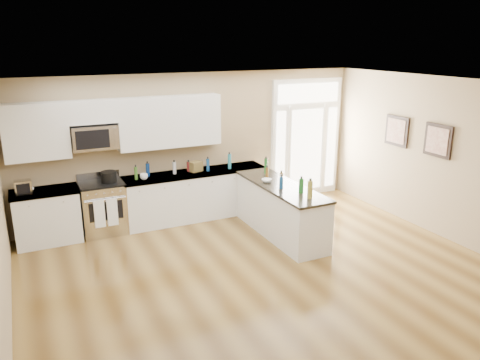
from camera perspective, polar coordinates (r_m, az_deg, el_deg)
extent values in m
plane|color=#553B18|center=(6.47, 7.83, -15.05)|extent=(8.00, 8.00, 0.00)
plane|color=#9C8763|center=(9.31, -5.38, 4.31)|extent=(7.00, 0.00, 7.00)
plane|color=white|center=(5.54, 8.98, 10.42)|extent=(8.00, 8.00, 0.00)
cube|color=silver|center=(8.75, -22.42, -4.23)|extent=(1.06, 0.62, 0.90)
cube|color=black|center=(8.89, -22.14, -6.64)|extent=(1.02, 0.52, 0.10)
cube|color=black|center=(8.60, -22.77, -1.30)|extent=(1.10, 0.66, 0.04)
cube|color=silver|center=(9.23, -5.46, -1.92)|extent=(2.81, 0.62, 0.90)
cube|color=black|center=(9.37, -5.39, -4.24)|extent=(2.77, 0.52, 0.10)
cube|color=black|center=(9.09, -5.54, 0.89)|extent=(2.85, 0.66, 0.04)
cube|color=silver|center=(8.43, 4.92, -3.76)|extent=(0.65, 2.28, 0.90)
cube|color=black|center=(8.57, 4.86, -6.26)|extent=(0.61, 2.18, 0.10)
cube|color=black|center=(8.27, 5.00, -0.71)|extent=(0.69, 2.32, 0.04)
cube|color=silver|center=(8.51, -23.65, 5.42)|extent=(1.04, 0.33, 0.95)
cube|color=silver|center=(8.88, -8.58, 7.05)|extent=(1.94, 0.33, 0.95)
cube|color=silver|center=(8.55, -17.61, 7.95)|extent=(0.82, 0.33, 0.40)
cube|color=silver|center=(8.58, -17.32, 5.02)|extent=(0.78, 0.40, 0.42)
cube|color=black|center=(8.38, -17.51, 4.73)|extent=(0.56, 0.01, 0.32)
cube|color=white|center=(10.43, 8.01, 5.00)|extent=(1.70, 0.08, 2.60)
cube|color=white|center=(10.44, 8.10, 3.61)|extent=(0.78, 0.02, 1.80)
cube|color=white|center=(10.10, 4.97, 3.27)|extent=(0.22, 0.02, 1.80)
cube|color=white|center=(10.81, 11.03, 3.92)|extent=(0.22, 0.02, 1.80)
cube|color=white|center=(10.24, 8.39, 10.44)|extent=(1.50, 0.02, 0.40)
cube|color=black|center=(9.58, 18.58, 5.69)|extent=(0.04, 0.58, 0.58)
cube|color=brown|center=(9.56, 18.47, 5.68)|extent=(0.01, 0.46, 0.46)
cube|color=black|center=(8.90, 23.00, 4.45)|extent=(0.04, 0.58, 0.58)
cube|color=brown|center=(8.88, 22.89, 4.44)|extent=(0.01, 0.46, 0.46)
cube|color=silver|center=(8.82, -16.33, -3.37)|extent=(0.76, 0.63, 0.92)
cube|color=black|center=(8.68, -16.58, -0.43)|extent=(0.76, 0.60, 0.03)
cube|color=silver|center=(8.94, -16.94, 0.55)|extent=(0.76, 0.04, 0.14)
cube|color=black|center=(8.51, -16.00, -3.67)|extent=(0.58, 0.01, 0.34)
cylinder|color=silver|center=(8.41, -16.09, -2.32)|extent=(0.70, 0.02, 0.02)
cube|color=white|center=(8.46, -16.75, -3.98)|extent=(0.18, 0.02, 0.50)
cube|color=white|center=(8.49, -15.28, -3.78)|extent=(0.18, 0.02, 0.50)
cylinder|color=black|center=(8.65, -15.70, 0.43)|extent=(0.36, 0.36, 0.21)
cube|color=silver|center=(8.53, -24.92, -0.78)|extent=(0.26, 0.21, 0.22)
cube|color=brown|center=(9.10, -5.43, 1.66)|extent=(0.28, 0.24, 0.19)
imported|color=white|center=(8.64, -24.48, -1.12)|extent=(0.21, 0.21, 0.05)
imported|color=white|center=(8.39, 3.28, -0.07)|extent=(0.23, 0.23, 0.06)
imported|color=white|center=(8.70, -11.64, 0.41)|extent=(0.17, 0.17, 0.11)
cylinder|color=#19591E|center=(7.83, 7.47, -0.69)|extent=(0.08, 0.08, 0.25)
cylinder|color=navy|center=(8.03, 5.04, -0.32)|extent=(0.07, 0.07, 0.21)
cylinder|color=brown|center=(8.61, 3.33, 0.87)|extent=(0.06, 0.06, 0.20)
cylinder|color=olive|center=(7.57, 8.52, -1.16)|extent=(0.08, 0.08, 0.30)
cylinder|color=#26727F|center=(9.23, -1.29, 2.28)|extent=(0.07, 0.07, 0.29)
cylinder|color=#591919|center=(9.10, -6.28, 1.63)|extent=(0.07, 0.07, 0.19)
cylinder|color=#B2B2B7|center=(8.97, -8.01, 1.47)|extent=(0.07, 0.07, 0.23)
cylinder|color=navy|center=(8.89, -11.18, 1.21)|extent=(0.07, 0.07, 0.24)
cylinder|color=#3F7226|center=(8.72, -12.56, 0.81)|extent=(0.06, 0.06, 0.24)
cylinder|color=#19591E|center=(8.91, 3.18, 1.71)|extent=(0.07, 0.07, 0.29)
cylinder|color=navy|center=(9.09, -3.94, 1.85)|extent=(0.06, 0.06, 0.24)
cylinder|color=brown|center=(8.37, 5.06, 0.30)|extent=(0.07, 0.07, 0.19)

